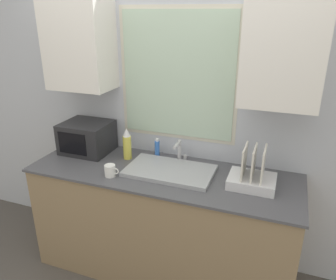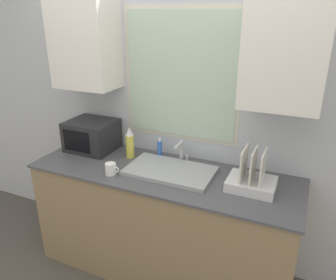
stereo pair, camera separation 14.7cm
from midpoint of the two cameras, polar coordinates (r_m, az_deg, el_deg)
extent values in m
cube|color=#8C7251|center=(2.76, 0.73, -14.20)|extent=(2.04, 0.67, 0.90)
cube|color=#4C4C51|center=(2.52, 0.78, -5.70)|extent=(2.07, 0.70, 0.02)
cube|color=silver|center=(2.69, 3.94, 5.05)|extent=(6.00, 0.06, 2.60)
cube|color=beige|center=(2.59, 3.87, 11.04)|extent=(0.97, 0.01, 1.03)
cube|color=#B2CCB2|center=(2.59, 3.84, 11.03)|extent=(0.91, 0.01, 0.97)
cube|color=white|center=(2.79, -12.73, 15.97)|extent=(0.50, 0.32, 0.69)
cube|color=white|center=(2.25, 21.58, 13.79)|extent=(0.50, 0.32, 0.69)
cube|color=#9EA0A5|center=(2.49, 2.07, -5.39)|extent=(0.66, 0.39, 0.03)
cylinder|color=#B7B7BC|center=(2.65, 3.94, -1.92)|extent=(0.03, 0.03, 0.18)
cylinder|color=#B7B7BC|center=(2.57, 3.47, -0.93)|extent=(0.03, 0.13, 0.03)
cylinder|color=#B7B7BC|center=(2.66, 4.92, -3.28)|extent=(0.02, 0.02, 0.06)
cube|color=#232326|center=(2.92, -11.71, 0.81)|extent=(0.40, 0.34, 0.26)
cube|color=black|center=(2.81, -14.25, -0.26)|extent=(0.26, 0.01, 0.18)
cube|color=silver|center=(2.36, 16.06, -7.41)|extent=(0.32, 0.26, 0.07)
cube|color=silver|center=(2.30, 14.84, -3.97)|extent=(0.01, 0.22, 0.22)
cube|color=silver|center=(2.30, 16.43, -4.23)|extent=(0.01, 0.22, 0.22)
cube|color=silver|center=(2.29, 18.02, -4.49)|extent=(0.01, 0.22, 0.22)
cylinder|color=#D8CC4C|center=(2.72, -5.11, -1.13)|extent=(0.07, 0.07, 0.20)
cone|color=silver|center=(2.67, -5.20, 1.50)|extent=(0.06, 0.06, 0.07)
cylinder|color=blue|center=(2.73, 0.09, -1.61)|extent=(0.04, 0.04, 0.14)
cylinder|color=white|center=(2.69, 0.09, 0.04)|extent=(0.02, 0.02, 0.02)
cylinder|color=white|center=(2.48, -8.29, -5.02)|extent=(0.08, 0.08, 0.09)
torus|color=white|center=(2.45, -7.34, -5.15)|extent=(0.05, 0.01, 0.05)
camera|label=1|loc=(0.07, -88.21, 0.71)|focal=35.00mm
camera|label=2|loc=(0.07, 91.79, -0.71)|focal=35.00mm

